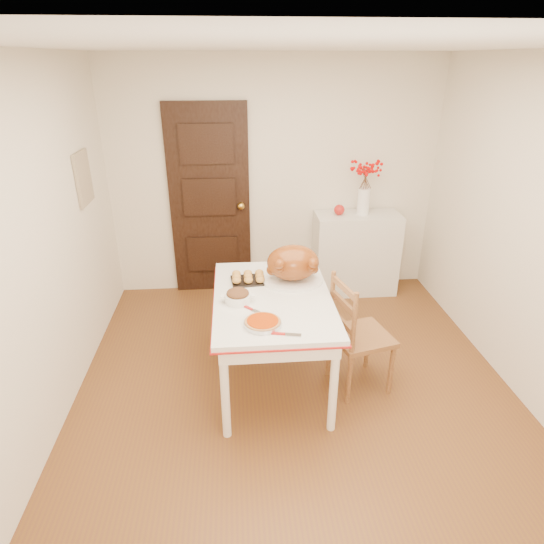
{
  "coord_description": "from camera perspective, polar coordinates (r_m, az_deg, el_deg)",
  "views": [
    {
      "loc": [
        -0.44,
        -2.84,
        2.44
      ],
      "look_at": [
        -0.17,
        0.27,
        0.97
      ],
      "focal_mm": 30.22,
      "sensor_mm": 36.0,
      "label": 1
    }
  ],
  "objects": [
    {
      "name": "wall_left",
      "position": [
        3.35,
        -27.56,
        1.31
      ],
      "size": [
        0.0,
        4.0,
        2.5
      ],
      "primitive_type": "cube",
      "color": "beige",
      "rests_on": "ground"
    },
    {
      "name": "ceiling",
      "position": [
        2.87,
        4.37,
        26.27
      ],
      "size": [
        3.5,
        4.0,
        0.0
      ],
      "primitive_type": "cube",
      "color": "white",
      "rests_on": "ground"
    },
    {
      "name": "wall_front",
      "position": [
        1.52,
        15.78,
        -27.69
      ],
      "size": [
        3.5,
        0.0,
        2.5
      ],
      "primitive_type": "cube",
      "color": "beige",
      "rests_on": "ground"
    },
    {
      "name": "kitchen_table",
      "position": [
        3.69,
        0.07,
        -8.47
      ],
      "size": [
        0.91,
        1.33,
        0.79
      ],
      "primitive_type": null,
      "color": "silver",
      "rests_on": "floor"
    },
    {
      "name": "floor",
      "position": [
        3.77,
        3.1,
        -15.26
      ],
      "size": [
        3.5,
        4.0,
        0.0
      ],
      "primitive_type": "cube",
      "color": "brown",
      "rests_on": "ground"
    },
    {
      "name": "drinking_glass",
      "position": [
        3.91,
        0.87,
        1.05
      ],
      "size": [
        0.06,
        0.06,
        0.1
      ],
      "primitive_type": "cylinder",
      "rotation": [
        0.0,
        0.0,
        -0.08
      ],
      "color": "white",
      "rests_on": "kitchen_table"
    },
    {
      "name": "stuffing_dish",
      "position": [
        3.39,
        -4.28,
        -3.02
      ],
      "size": [
        0.3,
        0.27,
        0.1
      ],
      "primitive_type": null,
      "rotation": [
        0.0,
        0.0,
        0.37
      ],
      "color": "#54351C",
      "rests_on": "kitchen_table"
    },
    {
      "name": "pie_server",
      "position": [
        3.02,
        1.75,
        -7.74
      ],
      "size": [
        0.21,
        0.1,
        0.01
      ],
      "primitive_type": null,
      "rotation": [
        0.0,
        0.0,
        -0.2
      ],
      "color": "silver",
      "rests_on": "kitchen_table"
    },
    {
      "name": "wall_back",
      "position": [
        5.0,
        0.31,
        11.37
      ],
      "size": [
        3.5,
        0.0,
        2.5
      ],
      "primitive_type": "cube",
      "color": "beige",
      "rests_on": "ground"
    },
    {
      "name": "shaker_pair",
      "position": [
        3.95,
        4.38,
        1.22
      ],
      "size": [
        0.11,
        0.07,
        0.1
      ],
      "primitive_type": null,
      "rotation": [
        0.0,
        0.0,
        -0.36
      ],
      "color": "white",
      "rests_on": "kitchen_table"
    },
    {
      "name": "rolls_tray",
      "position": [
        3.7,
        -2.99,
        -0.69
      ],
      "size": [
        0.29,
        0.24,
        0.07
      ],
      "primitive_type": null,
      "rotation": [
        0.0,
        0.0,
        0.1
      ],
      "color": "#BE8841",
      "rests_on": "kitchen_table"
    },
    {
      "name": "door_back",
      "position": [
        5.02,
        -7.74,
        8.59
      ],
      "size": [
        0.85,
        0.06,
        2.06
      ],
      "primitive_type": "cube",
      "color": "black",
      "rests_on": "ground"
    },
    {
      "name": "berry_vase",
      "position": [
        4.97,
        11.47,
        10.28
      ],
      "size": [
        0.3,
        0.3,
        0.59
      ],
      "primitive_type": null,
      "color": "white",
      "rests_on": "sideboard"
    },
    {
      "name": "apple",
      "position": [
        4.97,
        8.37,
        7.67
      ],
      "size": [
        0.11,
        0.11,
        0.11
      ],
      "primitive_type": "sphere",
      "color": "#B11B17",
      "rests_on": "sideboard"
    },
    {
      "name": "sideboard",
      "position": [
        5.2,
        10.33,
        2.28
      ],
      "size": [
        0.91,
        0.41,
        0.91
      ],
      "primitive_type": "cube",
      "color": "silver",
      "rests_on": "floor"
    },
    {
      "name": "photo_board",
      "position": [
        4.34,
        -22.45,
        10.77
      ],
      "size": [
        0.03,
        0.35,
        0.45
      ],
      "primitive_type": "cube",
      "color": "#C6B892",
      "rests_on": "ground"
    },
    {
      "name": "pumpkin_pie",
      "position": [
        3.11,
        -1.17,
        -6.26
      ],
      "size": [
        0.27,
        0.27,
        0.05
      ],
      "primitive_type": "cylinder",
      "rotation": [
        0.0,
        0.0,
        -0.05
      ],
      "color": "#A52D00",
      "rests_on": "kitchen_table"
    },
    {
      "name": "chair_oak",
      "position": [
        3.68,
        11.1,
        -7.53
      ],
      "size": [
        0.52,
        0.52,
        0.97
      ],
      "primitive_type": null,
      "rotation": [
        0.0,
        0.0,
        1.81
      ],
      "color": "olive",
      "rests_on": "floor"
    },
    {
      "name": "carving_knife",
      "position": [
        3.28,
        -2.08,
        -4.86
      ],
      "size": [
        0.2,
        0.2,
        0.01
      ],
      "primitive_type": null,
      "rotation": [
        0.0,
        0.0,
        -0.79
      ],
      "color": "silver",
      "rests_on": "kitchen_table"
    },
    {
      "name": "turkey_platter",
      "position": [
        3.64,
        2.62,
        0.92
      ],
      "size": [
        0.55,
        0.47,
        0.31
      ],
      "primitive_type": null,
      "rotation": [
        0.0,
        0.0,
        -0.17
      ],
      "color": "brown",
      "rests_on": "kitchen_table"
    }
  ]
}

